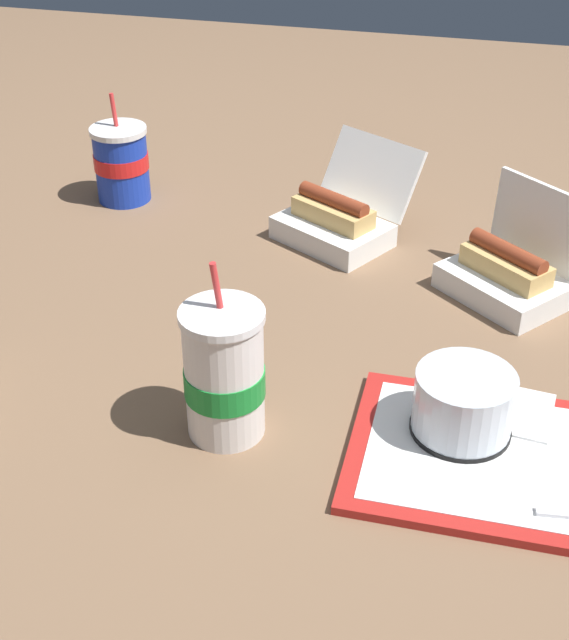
{
  "coord_description": "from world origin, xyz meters",
  "views": [
    {
      "loc": [
        -0.23,
        1.05,
        0.73
      ],
      "look_at": [
        0.03,
        0.05,
        0.05
      ],
      "focal_mm": 50.0,
      "sensor_mm": 36.0,
      "label": 1
    }
  ],
  "objects_px": {
    "cake_container": "(463,405)",
    "soda_cup_left": "(121,163)",
    "clamshell_hotdog_right": "(338,219)",
    "clamshell_hotdog_center": "(509,272)",
    "soda_cup_corner": "(224,374)",
    "food_tray": "(505,461)"
  },
  "relations": [
    {
      "from": "cake_container",
      "to": "soda_cup_left",
      "type": "bearing_deg",
      "value": -38.71
    },
    {
      "from": "clamshell_hotdog_right",
      "to": "clamshell_hotdog_center",
      "type": "distance_m",
      "value": 0.31
    },
    {
      "from": "clamshell_hotdog_right",
      "to": "soda_cup_corner",
      "type": "xyz_separation_m",
      "value": [
        0.03,
        0.53,
        0.05
      ]
    },
    {
      "from": "cake_container",
      "to": "clamshell_hotdog_center",
      "type": "height_order",
      "value": "clamshell_hotdog_center"
    },
    {
      "from": "food_tray",
      "to": "clamshell_hotdog_right",
      "type": "distance_m",
      "value": 0.6
    },
    {
      "from": "food_tray",
      "to": "clamshell_hotdog_right",
      "type": "xyz_separation_m",
      "value": [
        0.31,
        -0.51,
        0.03
      ]
    },
    {
      "from": "cake_container",
      "to": "soda_cup_corner",
      "type": "distance_m",
      "value": 0.29
    },
    {
      "from": "clamshell_hotdog_right",
      "to": "food_tray",
      "type": "bearing_deg",
      "value": 121.05
    },
    {
      "from": "clamshell_hotdog_right",
      "to": "soda_cup_corner",
      "type": "height_order",
      "value": "soda_cup_corner"
    },
    {
      "from": "food_tray",
      "to": "soda_cup_left",
      "type": "distance_m",
      "value": 0.93
    },
    {
      "from": "soda_cup_left",
      "to": "clamshell_hotdog_center",
      "type": "bearing_deg",
      "value": 166.0
    },
    {
      "from": "cake_container",
      "to": "clamshell_hotdog_center",
      "type": "bearing_deg",
      "value": -96.3
    },
    {
      "from": "food_tray",
      "to": "soda_cup_corner",
      "type": "bearing_deg",
      "value": 3.14
    },
    {
      "from": "clamshell_hotdog_center",
      "to": "food_tray",
      "type": "bearing_deg",
      "value": 92.48
    },
    {
      "from": "cake_container",
      "to": "soda_cup_left",
      "type": "xyz_separation_m",
      "value": [
        0.67,
        -0.54,
        0.02
      ]
    },
    {
      "from": "cake_container",
      "to": "food_tray",
      "type": "bearing_deg",
      "value": 148.04
    },
    {
      "from": "soda_cup_corner",
      "to": "cake_container",
      "type": "bearing_deg",
      "value": -169.18
    },
    {
      "from": "clamshell_hotdog_right",
      "to": "soda_cup_left",
      "type": "bearing_deg",
      "value": -8.33
    },
    {
      "from": "food_tray",
      "to": "clamshell_hotdog_center",
      "type": "distance_m",
      "value": 0.4
    },
    {
      "from": "food_tray",
      "to": "clamshell_hotdog_right",
      "type": "relative_size",
      "value": 1.43
    },
    {
      "from": "food_tray",
      "to": "soda_cup_corner",
      "type": "height_order",
      "value": "soda_cup_corner"
    },
    {
      "from": "food_tray",
      "to": "clamshell_hotdog_center",
      "type": "bearing_deg",
      "value": -87.52
    }
  ]
}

